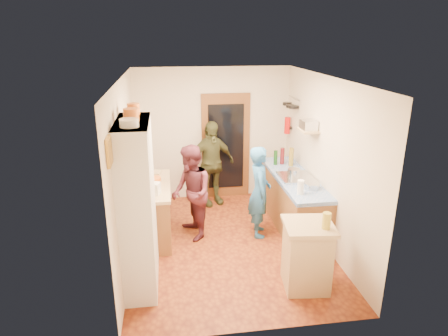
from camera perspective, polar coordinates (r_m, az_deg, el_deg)
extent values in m
cube|color=#904218|center=(6.50, 0.62, -10.78)|extent=(3.00, 4.00, 0.02)
cube|color=silver|center=(5.68, 0.71, 12.84)|extent=(3.00, 4.00, 0.02)
cube|color=beige|center=(7.88, -1.60, 4.85)|extent=(3.00, 0.02, 2.60)
cube|color=beige|center=(4.14, 4.99, -8.58)|extent=(3.00, 0.02, 2.60)
cube|color=beige|center=(5.93, -13.90, -0.44)|extent=(0.02, 4.00, 2.60)
cube|color=beige|center=(6.37, 14.22, 0.84)|extent=(0.02, 4.00, 2.60)
cube|color=brown|center=(7.94, 0.25, 3.09)|extent=(0.95, 0.06, 2.10)
cube|color=black|center=(7.90, 0.29, 3.03)|extent=(0.70, 0.02, 1.70)
cube|color=silver|center=(5.24, -12.20, -5.26)|extent=(0.40, 1.20, 2.20)
cube|color=silver|center=(4.91, -13.06, 6.32)|extent=(0.40, 1.14, 0.04)
cylinder|color=white|center=(4.60, -13.40, 6.29)|extent=(0.22, 0.22, 0.09)
cylinder|color=orange|center=(4.91, -13.13, 7.43)|extent=(0.19, 0.19, 0.15)
cylinder|color=orange|center=(5.29, -12.81, 8.23)|extent=(0.16, 0.16, 0.14)
cube|color=brown|center=(6.65, -10.31, -6.18)|extent=(0.60, 1.40, 0.85)
cube|color=tan|center=(6.48, -10.54, -2.57)|extent=(0.64, 1.44, 0.05)
cube|color=white|center=(6.08, -10.24, -2.86)|extent=(0.27, 0.22, 0.18)
cylinder|color=white|center=(6.36, -11.07, -1.89)|extent=(0.19, 0.19, 0.18)
cylinder|color=orange|center=(6.53, -9.85, -1.70)|extent=(0.21, 0.21, 0.09)
cube|color=tan|center=(7.00, -10.25, -0.59)|extent=(0.34, 0.28, 0.02)
cube|color=brown|center=(7.01, 9.77, -4.86)|extent=(0.60, 2.20, 0.84)
cube|color=#073FAD|center=(6.84, 9.98, -1.41)|extent=(0.62, 2.22, 0.06)
cube|color=silver|center=(6.73, 10.29, -1.32)|extent=(0.55, 0.58, 0.04)
cylinder|color=silver|center=(6.67, 9.95, -0.68)|extent=(0.21, 0.21, 0.13)
cylinder|color=#143F14|center=(7.34, 7.38, 1.48)|extent=(0.08, 0.08, 0.27)
cylinder|color=#591419|center=(7.39, 8.32, 1.70)|extent=(0.09, 0.09, 0.30)
cylinder|color=olive|center=(7.30, 9.59, 1.56)|extent=(0.11, 0.11, 0.34)
cylinder|color=white|center=(6.07, 10.88, -2.70)|extent=(0.12, 0.12, 0.22)
cylinder|color=silver|center=(6.34, 12.47, -2.51)|extent=(0.28, 0.28, 0.09)
cube|color=tan|center=(5.42, 11.71, -12.39)|extent=(0.61, 0.61, 0.86)
cube|color=tan|center=(5.20, 12.04, -8.09)|extent=(0.68, 0.68, 0.05)
cube|color=white|center=(5.23, 11.38, -7.77)|extent=(0.38, 0.32, 0.02)
cylinder|color=#AD9E2D|center=(5.09, 14.44, -7.30)|extent=(0.11, 0.11, 0.21)
cylinder|color=silver|center=(7.57, 10.00, 9.80)|extent=(0.02, 0.65, 0.02)
cylinder|color=black|center=(7.41, 9.91, 8.59)|extent=(0.18, 0.18, 0.05)
cylinder|color=black|center=(7.60, 9.44, 8.71)|extent=(0.16, 0.16, 0.05)
cylinder|color=black|center=(7.79, 9.01, 9.05)|extent=(0.17, 0.17, 0.05)
cube|color=tan|center=(6.61, 11.92, 5.29)|extent=(0.26, 0.42, 0.03)
cube|color=silver|center=(6.59, 11.98, 6.05)|extent=(0.22, 0.30, 0.15)
cube|color=black|center=(7.85, 9.43, 5.68)|extent=(0.06, 0.10, 0.04)
cylinder|color=red|center=(7.82, 9.03, 6.03)|extent=(0.11, 0.11, 0.32)
cube|color=gold|center=(4.24, -16.09, 2.30)|extent=(0.03, 0.25, 0.30)
imported|color=#27619E|center=(6.47, 5.37, -3.47)|extent=(0.43, 0.59, 1.51)
imported|color=#4E1F2A|center=(6.43, -4.56, -3.42)|extent=(0.74, 0.87, 1.55)
imported|color=#3B3E21|center=(7.63, -1.80, 0.65)|extent=(1.04, 0.70, 1.65)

